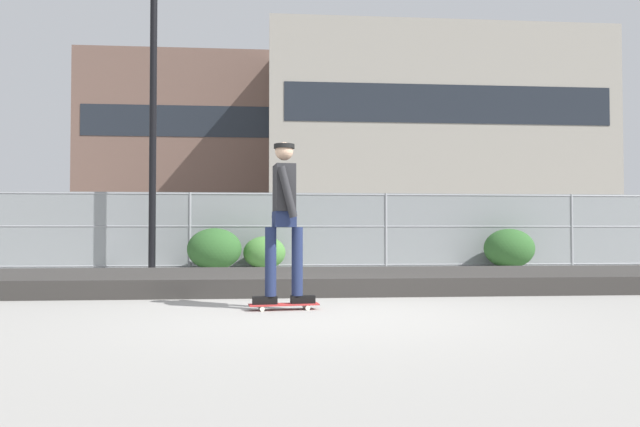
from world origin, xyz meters
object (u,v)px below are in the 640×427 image
at_px(skateboard, 284,305).
at_px(parked_car_near, 87,233).
at_px(shrub_center, 264,253).
at_px(parked_car_mid, 312,233).
at_px(street_lamp, 153,89).
at_px(shrub_left, 214,249).
at_px(shrub_right, 509,248).
at_px(skater, 284,211).

bearing_deg(skateboard, parked_car_near, 115.82).
bearing_deg(shrub_center, parked_car_near, 144.92).
bearing_deg(parked_car_near, parked_car_mid, -2.79).
bearing_deg(skateboard, parked_car_mid, 84.22).
relative_size(skateboard, parked_car_near, 0.18).
height_order(street_lamp, shrub_center, street_lamp).
bearing_deg(skateboard, shrub_left, 101.00).
height_order(parked_car_near, shrub_center, parked_car_near).
bearing_deg(shrub_left, street_lamp, -174.02).
xyz_separation_m(parked_car_mid, shrub_right, (4.59, -3.43, -0.36)).
bearing_deg(skater, street_lamp, 111.44).
xyz_separation_m(skater, shrub_center, (-0.27, 7.59, -0.75)).
bearing_deg(shrub_right, shrub_center, 178.79).
relative_size(skateboard, street_lamp, 0.12).
bearing_deg(shrub_right, shrub_left, -178.95).
distance_m(parked_car_near, shrub_left, 5.58).
bearing_deg(skater, parked_car_mid, 84.22).
bearing_deg(parked_car_near, shrub_left, -44.11).
relative_size(skater, shrub_right, 1.50).
height_order(street_lamp, shrub_right, street_lamp).
distance_m(shrub_center, shrub_right, 5.96).
height_order(parked_car_mid, shrub_left, parked_car_mid).
xyz_separation_m(skater, shrub_left, (-1.43, 7.33, -0.65)).
bearing_deg(skateboard, shrub_center, 92.03).
distance_m(parked_car_mid, shrub_center, 3.60).
bearing_deg(parked_car_mid, shrub_right, -36.75).
bearing_deg(street_lamp, skater, -68.56).
height_order(skateboard, street_lamp, street_lamp).
bearing_deg(skateboard, shrub_right, 52.68).
distance_m(skater, parked_car_near, 12.45).
bearing_deg(skateboard, skater, 135.00).
height_order(parked_car_near, parked_car_mid, same).
bearing_deg(skater, skateboard, -45.00).
bearing_deg(skateboard, street_lamp, 111.44).
bearing_deg(shrub_center, shrub_right, -1.21).
bearing_deg(parked_car_mid, parked_car_near, 177.21).
xyz_separation_m(parked_car_near, shrub_left, (4.00, -3.87, -0.35)).
relative_size(parked_car_near, shrub_left, 3.62).
xyz_separation_m(parked_car_mid, shrub_left, (-2.53, -3.56, -0.35)).
bearing_deg(parked_car_mid, skater, -95.78).
distance_m(parked_car_mid, shrub_right, 5.74).
distance_m(parked_car_mid, shrub_left, 4.38).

